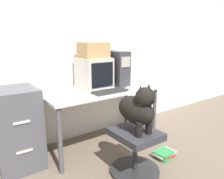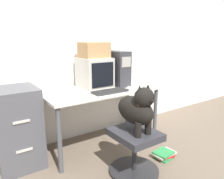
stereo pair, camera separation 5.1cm
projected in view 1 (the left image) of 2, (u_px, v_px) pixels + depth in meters
ground_plane at (116, 155)px, 2.70m from camera, size 12.00×12.00×0.00m
wall_back at (83, 46)px, 3.02m from camera, size 8.00×0.05×2.60m
desk at (100, 95)px, 2.82m from camera, size 1.49×0.73×0.77m
crt_monitor at (94, 73)px, 2.86m from camera, size 0.37×0.42×0.39m
pc_tower at (114, 68)px, 3.00m from camera, size 0.19×0.49×0.47m
keyboard at (110, 91)px, 2.62m from camera, size 0.44×0.18×0.03m
computer_mouse at (128, 88)px, 2.79m from camera, size 0.06×0.05×0.04m
office_chair at (135, 151)px, 2.30m from camera, size 0.53×0.53×0.48m
dog at (138, 108)px, 2.17m from camera, size 0.24×0.50×0.51m
filing_cabinet at (17, 129)px, 2.38m from camera, size 0.46×0.51×0.90m
cardboard_box at (93, 50)px, 2.79m from camera, size 0.34×0.29×0.20m
book_stack_floor at (164, 154)px, 2.65m from camera, size 0.28×0.21×0.08m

